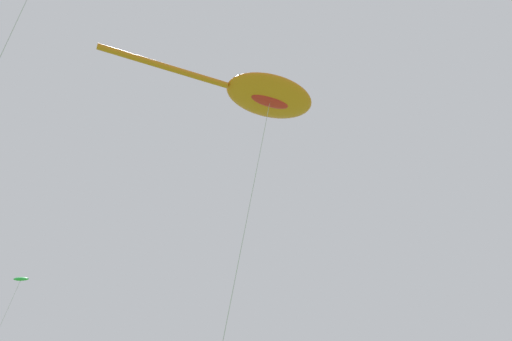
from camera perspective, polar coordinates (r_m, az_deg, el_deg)
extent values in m
ellipsoid|color=orange|center=(23.62, 1.66, 8.88)|extent=(4.89, 3.59, 0.81)
cylinder|color=orange|center=(22.58, -10.88, 12.16)|extent=(5.98, 1.56, 0.29)
ellipsoid|color=red|center=(23.36, 1.67, 8.26)|extent=(2.04, 1.05, 0.29)
cylinder|color=#B2B2B7|center=(17.10, -2.14, -11.01)|extent=(3.31, 0.21, 18.14)
ellipsoid|color=green|center=(32.63, -26.38, -11.60)|extent=(1.10, 1.04, 0.42)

